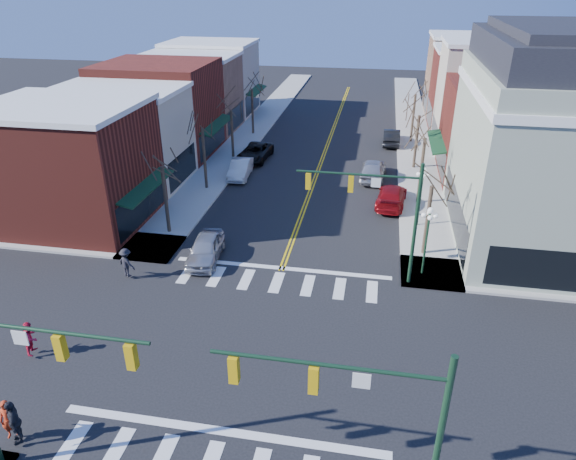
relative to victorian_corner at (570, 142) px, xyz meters
The scene contains 36 objects.
ground 22.95m from the victorian_corner, 138.69° to the right, with size 160.00×160.00×0.00m, color black.
sidewalk_left 26.67m from the victorian_corner, 167.71° to the left, with size 3.50×70.00×0.15m, color #9E9B93.
sidewalk_right 11.56m from the victorian_corner, 144.64° to the left, with size 3.50×70.00×0.15m, color #9E9B93.
bldg_left_brick_a 32.23m from the victorian_corner, behind, with size 10.00×8.50×8.00m, color maroon.
bldg_left_stucco_a 32.52m from the victorian_corner, behind, with size 10.00×7.00×7.50m, color #B8AC98.
bldg_left_brick_b 34.62m from the victorian_corner, 157.89° to the left, with size 10.00×9.00×8.50m, color maroon.
bldg_left_tan 38.51m from the victorian_corner, 146.41° to the left, with size 10.00×7.50×7.80m, color #9F7358.
bldg_left_stucco_b 43.26m from the victorian_corner, 137.82° to the left, with size 10.00×8.00×8.20m, color #B8AC98.
bldg_right_brick_a 11.60m from the victorian_corner, 95.08° to the left, with size 10.00×8.50×8.00m, color maroon.
bldg_right_stucco 19.10m from the victorian_corner, 93.01° to the left, with size 10.00×7.00×10.00m, color #B8AC98.
bldg_right_brick_b 26.63m from the victorian_corner, 92.16° to the left, with size 10.00×8.00×8.50m, color maroon.
bldg_right_tan 34.58m from the victorian_corner, 91.66° to the left, with size 10.00×8.00×9.00m, color #9F7358.
victorian_corner is the anchor object (origin of this frame).
traffic_mast_near_left 31.14m from the victorian_corner, 135.19° to the right, with size 6.60×0.28×7.20m.
traffic_mast_near_right 24.56m from the victorian_corner, 116.57° to the right, with size 6.60×0.28×7.20m.
traffic_mast_far_right 13.20m from the victorian_corner, 147.05° to the right, with size 6.60×0.28×7.20m.
lamppost_corner 10.89m from the victorian_corner, 144.14° to the right, with size 0.36×0.36×4.33m.
lamppost_midblock 9.10m from the victorian_corner, behind, with size 0.36×0.36×4.33m.
tree_left_a 25.51m from the victorian_corner, behind, with size 0.24×0.24×4.76m, color #382B21.
tree_left_b 25.64m from the victorian_corner, 169.76° to the left, with size 0.24×0.24×5.04m, color #382B21.
tree_left_c 28.20m from the victorian_corner, 153.34° to the left, with size 0.24×0.24×4.55m, color #382B21.
tree_left_d 32.53m from the victorian_corner, 140.54° to the left, with size 0.24×0.24×4.90m, color #382B21.
tree_right_a 9.84m from the victorian_corner, 156.63° to the right, with size 0.24×0.24×4.62m, color #382B21.
tree_right_b 10.12m from the victorian_corner, 150.95° to the left, with size 0.24×0.24×5.18m, color #382B21.
tree_right_c 15.49m from the victorian_corner, 122.94° to the left, with size 0.24×0.24×4.83m, color #382B21.
tree_right_d 22.43m from the victorian_corner, 111.56° to the left, with size 0.24×0.24×4.97m, color #382B21.
car_left_near 23.04m from the victorian_corner, 163.03° to the right, with size 1.80×4.48×1.53m, color #ADADB2.
car_left_mid 24.88m from the victorian_corner, 161.37° to the left, with size 1.56×4.47×1.47m, color silver.
car_left_far 26.48m from the victorian_corner, 151.56° to the left, with size 2.44×5.28×1.47m, color black.
car_right_near 12.33m from the victorian_corner, 159.04° to the left, with size 2.06×5.07×1.47m, color maroon.
car_right_mid 15.96m from the victorian_corner, 141.53° to the left, with size 2.03×5.06×1.72m, color #AEAFB3.
car_right_far 22.81m from the victorian_corner, 117.27° to the left, with size 1.65×4.74×1.56m, color black.
pedestrian_red_a 32.40m from the victorian_corner, 139.14° to the right, with size 0.63×0.41×1.72m, color #AA2A12.
pedestrian_red_b 31.50m from the victorian_corner, 148.19° to the right, with size 0.80×0.63×1.65m, color red.
pedestrian_dark_a 32.20m from the victorian_corner, 138.62° to the right, with size 1.12×0.47×1.92m, color black.
pedestrian_dark_b 27.32m from the victorian_corner, 159.51° to the right, with size 1.14×0.66×1.77m, color black.
Camera 1 is at (5.04, -18.12, 15.89)m, focal length 32.00 mm.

